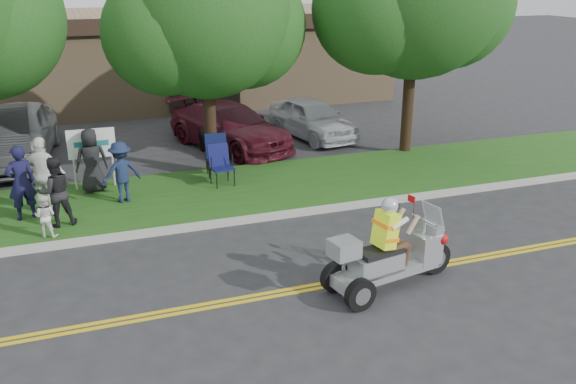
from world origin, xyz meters
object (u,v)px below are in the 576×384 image
object	(u,v)px
spectator_adult_left	(21,183)
lawn_chair_b	(217,152)
trike_scooter	(388,257)
parked_car_far_left	(18,132)
spectator_adult_right	(44,175)
parked_car_right	(230,126)
lawn_chair_a	(220,162)
parked_car_mid	(216,122)
spectator_adult_mid	(56,192)
parked_car_far_right	(312,118)

from	to	relation	value
spectator_adult_left	lawn_chair_b	bearing A→B (deg)	-178.78
trike_scooter	parked_car_far_left	distance (m)	13.61
spectator_adult_right	parked_car_right	size ratio (longest dim) A/B	0.36
spectator_adult_right	parked_car_far_left	world-z (taller)	spectator_adult_right
trike_scooter	spectator_adult_left	distance (m)	8.82
lawn_chair_b	spectator_adult_right	bearing A→B (deg)	-155.77
lawn_chair_a	parked_car_right	bearing A→B (deg)	64.19
spectator_adult_left	parked_car_mid	xyz separation A→B (m)	(6.11, 6.07, -0.38)
spectator_adult_mid	parked_car_far_left	distance (m)	6.65
parked_car_far_left	spectator_adult_left	bearing A→B (deg)	-80.16
lawn_chair_a	lawn_chair_b	xyz separation A→B (m)	(0.11, 0.89, 0.03)
parked_car_mid	parked_car_far_right	world-z (taller)	parked_car_far_right
spectator_adult_right	spectator_adult_left	bearing A→B (deg)	56.19
trike_scooter	parked_car_far_right	distance (m)	11.27
lawn_chair_a	parked_car_far_right	distance (m)	6.09
parked_car_far_left	parked_car_right	bearing A→B (deg)	-3.31
spectator_adult_right	parked_car_far_left	size ratio (longest dim) A/B	0.37
spectator_adult_right	parked_car_far_right	world-z (taller)	spectator_adult_right
trike_scooter	spectator_adult_left	world-z (taller)	spectator_adult_left
parked_car_far_left	parked_car_mid	distance (m)	6.51
spectator_adult_right	parked_car_far_left	bearing A→B (deg)	-58.20
lawn_chair_b	parked_car_far_left	world-z (taller)	parked_car_far_left
parked_car_far_left	spectator_adult_mid	bearing A→B (deg)	-74.04
spectator_adult_left	spectator_adult_mid	xyz separation A→B (m)	(0.76, -0.71, -0.08)
spectator_adult_mid	parked_car_right	xyz separation A→B (m)	(5.54, 5.45, -0.19)
parked_car_right	spectator_adult_right	bearing A→B (deg)	-165.61
lawn_chair_a	parked_car_mid	xyz separation A→B (m)	(1.08, 5.17, -0.11)
trike_scooter	spectator_adult_right	size ratio (longest dim) A/B	1.50
lawn_chair_a	spectator_adult_left	distance (m)	5.12
parked_car_mid	parked_car_right	xyz separation A→B (m)	(0.18, -1.33, 0.12)
lawn_chair_a	spectator_adult_left	size ratio (longest dim) A/B	0.62
lawn_chair_b	parked_car_far_right	bearing A→B (deg)	44.13
spectator_adult_mid	parked_car_far_left	world-z (taller)	spectator_adult_mid
parked_car_mid	parked_car_right	world-z (taller)	parked_car_right
lawn_chair_b	spectator_adult_left	size ratio (longest dim) A/B	0.65
lawn_chair_b	spectator_adult_mid	distance (m)	5.04
lawn_chair_b	parked_car_mid	bearing A→B (deg)	83.90
parked_car_far_left	parked_car_far_right	world-z (taller)	parked_car_far_left
spectator_adult_right	parked_car_far_right	size ratio (longest dim) A/B	0.45
spectator_adult_mid	lawn_chair_b	bearing A→B (deg)	-159.58
spectator_adult_left	spectator_adult_right	size ratio (longest dim) A/B	0.96
parked_car_mid	parked_car_far_left	bearing A→B (deg)	175.10
trike_scooter	parked_car_right	bearing A→B (deg)	81.25
spectator_adult_mid	parked_car_right	bearing A→B (deg)	-144.74
lawn_chair_b	spectator_adult_right	xyz separation A→B (m)	(-4.64, -1.46, 0.28)
trike_scooter	lawn_chair_b	world-z (taller)	trike_scooter
spectator_adult_mid	parked_car_far_right	world-z (taller)	spectator_adult_mid
parked_car_far_right	spectator_adult_left	bearing A→B (deg)	-162.29
trike_scooter	parked_car_far_right	bearing A→B (deg)	64.94
trike_scooter	parked_car_far_right	size ratio (longest dim) A/B	0.68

